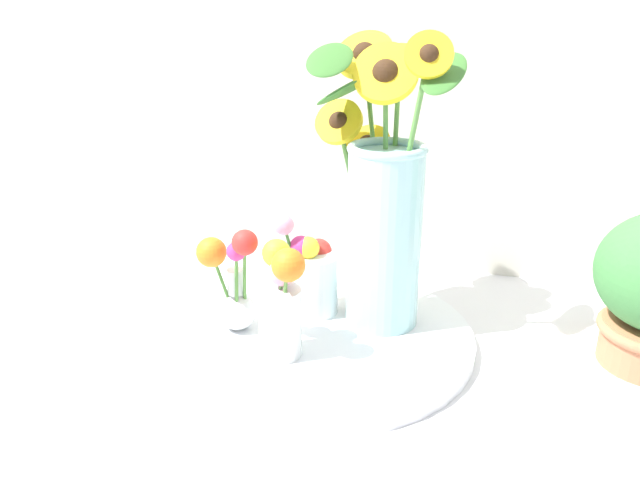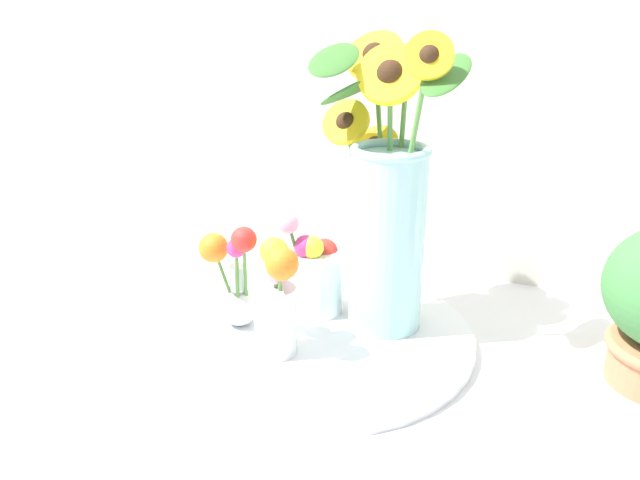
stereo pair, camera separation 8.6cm
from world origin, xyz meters
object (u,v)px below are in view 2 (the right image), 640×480
(mason_jar_sunflowers, at_px, (386,208))
(vase_bulb_right, at_px, (234,280))
(vase_small_back, at_px, (317,272))
(serving_tray, at_px, (320,336))
(vase_small_center, at_px, (276,299))

(mason_jar_sunflowers, height_order, vase_bulb_right, mason_jar_sunflowers)
(mason_jar_sunflowers, distance_m, vase_small_back, 0.15)
(serving_tray, distance_m, vase_small_center, 0.12)
(mason_jar_sunflowers, xyz_separation_m, vase_small_back, (-0.10, -0.00, -0.11))
(vase_small_center, distance_m, vase_bulb_right, 0.10)
(serving_tray, xyz_separation_m, vase_bulb_right, (-0.12, -0.03, 0.08))
(vase_small_center, xyz_separation_m, vase_bulb_right, (-0.08, 0.05, -0.01))
(vase_bulb_right, bearing_deg, vase_small_back, 43.28)
(vase_small_center, bearing_deg, vase_small_back, 85.54)
(vase_small_center, xyz_separation_m, vase_small_back, (0.01, 0.13, -0.02))
(vase_small_center, relative_size, vase_bulb_right, 0.96)
(serving_tray, height_order, mason_jar_sunflowers, mason_jar_sunflowers)
(vase_bulb_right, bearing_deg, vase_small_center, -28.07)
(serving_tray, distance_m, vase_bulb_right, 0.15)
(mason_jar_sunflowers, relative_size, vase_bulb_right, 2.52)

